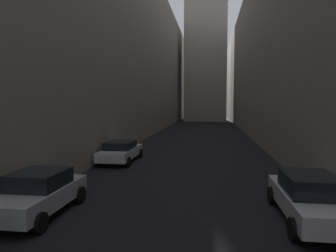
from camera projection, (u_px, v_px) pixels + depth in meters
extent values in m
plane|color=black|center=(201.00, 132.00, 40.09)|extent=(264.00, 264.00, 0.00)
cube|color=gray|center=(114.00, 60.00, 43.07)|extent=(13.74, 108.00, 19.59)
cube|color=gray|center=(300.00, 62.00, 39.64)|extent=(14.18, 108.00, 18.01)
cube|color=gray|center=(206.00, 14.00, 64.68)|extent=(8.62, 8.62, 45.06)
cube|color=#B7B7BC|center=(38.00, 197.00, 10.24)|extent=(1.75, 4.01, 0.61)
cube|color=black|center=(39.00, 179.00, 10.28)|extent=(1.61, 1.83, 0.54)
cylinder|color=black|center=(37.00, 193.00, 11.73)|extent=(0.22, 0.62, 0.62)
cylinder|color=black|center=(80.00, 195.00, 11.48)|extent=(0.22, 0.62, 0.62)
cylinder|color=black|center=(40.00, 223.00, 8.79)|extent=(0.22, 0.62, 0.62)
cube|color=silver|center=(121.00, 153.00, 19.62)|extent=(1.82, 4.56, 0.55)
cube|color=black|center=(120.00, 145.00, 19.45)|extent=(1.67, 2.12, 0.47)
cylinder|color=black|center=(115.00, 153.00, 21.30)|extent=(0.22, 0.60, 0.60)
cylinder|color=black|center=(140.00, 153.00, 21.04)|extent=(0.22, 0.60, 0.60)
cylinder|color=black|center=(98.00, 161.00, 18.23)|extent=(0.22, 0.60, 0.60)
cylinder|color=black|center=(128.00, 162.00, 17.98)|extent=(0.22, 0.60, 0.60)
cube|color=silver|center=(309.00, 202.00, 9.72)|extent=(1.65, 4.58, 0.60)
cube|color=black|center=(310.00, 184.00, 9.59)|extent=(1.52, 2.08, 0.60)
cylinder|color=black|center=(272.00, 195.00, 11.40)|extent=(0.22, 0.64, 0.64)
cylinder|color=black|center=(319.00, 197.00, 11.16)|extent=(0.22, 0.64, 0.64)
cylinder|color=black|center=(294.00, 229.00, 8.32)|extent=(0.22, 0.64, 0.64)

